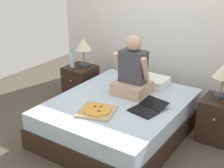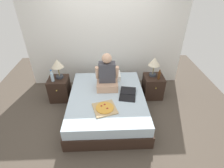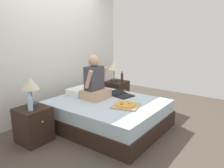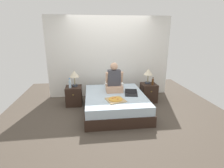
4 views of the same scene
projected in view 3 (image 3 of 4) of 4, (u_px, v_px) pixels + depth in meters
name	position (u px, v px, depth m)	size (l,w,h in m)	color
ground_plane	(107.00, 126.00, 3.92)	(5.84, 5.84, 0.00)	#4C4238
wall_back	(55.00, 52.00, 4.38)	(3.84, 0.12, 2.50)	silver
bed	(107.00, 114.00, 3.86)	(1.56, 1.91, 0.47)	black
nightstand_left	(33.00, 125.00, 3.31)	(0.44, 0.47, 0.54)	black
lamp_on_left_nightstand	(30.00, 86.00, 3.23)	(0.26, 0.26, 0.45)	#333842
water_bottle	(30.00, 103.00, 3.11)	(0.07, 0.07, 0.28)	silver
nightstand_right	(117.00, 93.00, 5.04)	(0.44, 0.47, 0.54)	black
lamp_on_right_nightstand	(114.00, 67.00, 4.91)	(0.26, 0.26, 0.45)	#333842
beer_bottle	(122.00, 77.00, 4.95)	(0.06, 0.06, 0.23)	#512D14
pillow	(81.00, 91.00, 4.23)	(0.52, 0.34, 0.12)	white
person_seated	(95.00, 83.00, 3.91)	(0.47, 0.40, 0.78)	tan
laptop	(123.00, 95.00, 4.10)	(0.39, 0.47, 0.07)	black
pizza_box	(126.00, 105.00, 3.53)	(0.49, 0.49, 0.04)	tan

